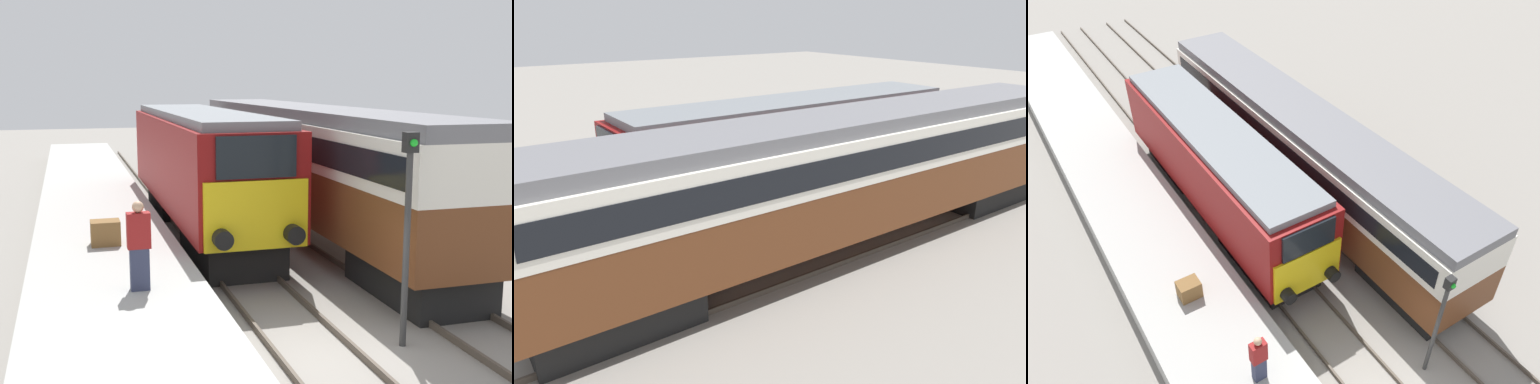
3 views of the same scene
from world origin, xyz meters
The scene contains 9 objects.
ground_plane centered at (0.00, 0.00, 0.00)m, with size 120.00×120.00×0.00m, color gray.
platform_left centered at (-3.30, 8.00, 0.45)m, with size 3.50×50.00×0.90m.
rails_near_track centered at (0.00, 5.00, 0.07)m, with size 1.51×60.00×0.14m.
rails_far_track centered at (3.40, 5.00, 0.07)m, with size 1.50×60.00×0.14m.
locomotive centered at (0.00, 10.15, 2.17)m, with size 2.70×12.92×3.93m.
passenger_carriage centered at (3.40, 9.45, 2.45)m, with size 2.75×18.19×4.05m.
person_on_platform centered at (-2.88, 2.04, 1.76)m, with size 0.44×0.26×1.73m.
signal_post centered at (1.70, 0.11, 2.35)m, with size 0.24×0.28×3.96m.
luggage_crate centered at (-3.29, 5.75, 1.20)m, with size 0.70×0.56×0.60m.
Camera 1 is at (-4.10, -9.89, 4.82)m, focal length 45.00 mm.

